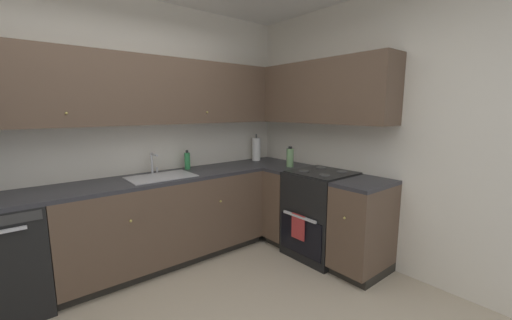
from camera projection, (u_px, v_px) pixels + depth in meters
The scene contains 15 objects.
wall_back at pixel (108, 134), 3.03m from camera, with size 4.23×0.05×2.67m, color silver.
wall_right at pixel (384, 134), 3.03m from camera, with size 0.05×3.49×2.67m, color silver.
dishwasher at pixel (0, 260), 2.36m from camera, with size 0.60×0.63×0.88m.
lower_cabinets_back at pixel (167, 220), 3.20m from camera, with size 2.07×0.62×0.88m.
countertop_back at pixel (165, 178), 3.12m from camera, with size 3.28×0.60×0.04m, color #2D2D33.
lower_cabinets_right at pixel (328, 218), 3.26m from camera, with size 0.62×1.33×0.88m.
countertop_right at pixel (329, 176), 3.19m from camera, with size 0.60×1.33×0.03m.
oven_range at pixel (321, 213), 3.35m from camera, with size 0.68×0.62×1.06m.
upper_cabinets_back at pixel (139, 91), 2.99m from camera, with size 2.96×0.34×0.65m.
upper_cabinets_right at pixel (313, 93), 3.42m from camera, with size 0.32×1.88×0.65m.
sink at pixel (161, 181), 3.07m from camera, with size 0.63×0.40×0.10m.
faucet at pixel (153, 161), 3.20m from camera, with size 0.07×0.16×0.22m.
soap_bottle at pixel (187, 161), 3.46m from camera, with size 0.06×0.06×0.21m.
paper_towel_roll at pixel (256, 149), 4.05m from camera, with size 0.11×0.11×0.35m.
oil_bottle at pixel (290, 157), 3.60m from camera, with size 0.08×0.08×0.24m.
Camera 1 is at (-0.80, -1.55, 1.57)m, focal length 21.71 mm.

